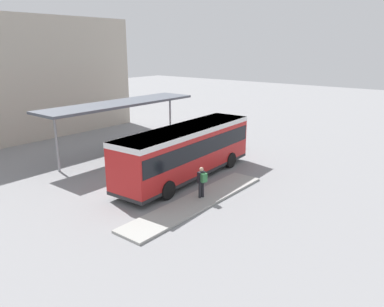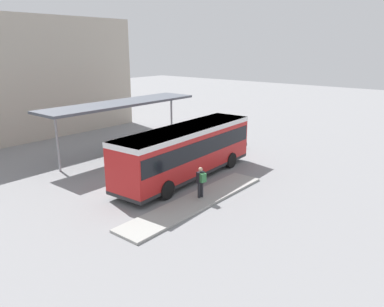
% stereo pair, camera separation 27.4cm
% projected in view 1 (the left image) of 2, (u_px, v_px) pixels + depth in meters
% --- Properties ---
extents(ground_plane, '(120.00, 120.00, 0.00)m').
position_uv_depth(ground_plane, '(187.00, 177.00, 23.50)').
color(ground_plane, gray).
extents(curb_island, '(10.08, 1.80, 0.12)m').
position_uv_depth(curb_island, '(198.00, 201.00, 19.75)').
color(curb_island, '#9E9E99').
rests_on(curb_island, ground_plane).
extents(city_bus, '(10.99, 3.14, 3.21)m').
position_uv_depth(city_bus, '(187.00, 149.00, 22.99)').
color(city_bus, red).
rests_on(city_bus, ground_plane).
extents(pedestrian_waiting, '(0.46, 0.50, 1.70)m').
position_uv_depth(pedestrian_waiting, '(202.00, 180.00, 19.82)').
color(pedestrian_waiting, '#232328').
rests_on(pedestrian_waiting, curb_island).
extents(bicycle_yellow, '(0.48, 1.66, 0.72)m').
position_uv_depth(bicycle_yellow, '(238.00, 142.00, 30.63)').
color(bicycle_yellow, black).
rests_on(bicycle_yellow, ground_plane).
extents(bicycle_black, '(0.48, 1.79, 0.77)m').
position_uv_depth(bicycle_black, '(230.00, 141.00, 31.03)').
color(bicycle_black, black).
rests_on(bicycle_black, ground_plane).
extents(station_shelter, '(12.85, 3.02, 3.95)m').
position_uv_depth(station_shelter, '(120.00, 104.00, 27.65)').
color(station_shelter, '#4C515B').
rests_on(station_shelter, ground_plane).
extents(potted_planter_near_shelter, '(0.76, 0.76, 1.27)m').
position_uv_depth(potted_planter_near_shelter, '(130.00, 154.00, 26.14)').
color(potted_planter_near_shelter, slate).
rests_on(potted_planter_near_shelter, ground_plane).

